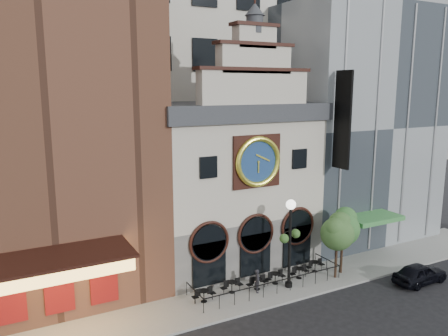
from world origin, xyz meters
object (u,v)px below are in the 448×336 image
(bistro_0, at_px, (204,295))
(bistro_5, at_px, (315,266))
(tree_left, at_px, (338,231))
(car_right, at_px, (420,273))
(lamppost, at_px, (290,234))
(bistro_4, at_px, (299,272))
(bistro_3, at_px, (275,277))
(tree_right, at_px, (343,226))
(bistro_2, at_px, (257,283))
(bistro_1, at_px, (232,286))
(pedestrian, at_px, (257,281))

(bistro_0, height_order, bistro_5, same)
(bistro_5, bearing_deg, tree_left, -64.38)
(bistro_0, bearing_deg, tree_left, -6.20)
(car_right, bearing_deg, lamppost, 66.85)
(tree_left, bearing_deg, bistro_4, 156.78)
(bistro_3, distance_m, bistro_5, 3.74)
(bistro_4, height_order, tree_right, tree_right)
(bistro_0, distance_m, tree_left, 10.33)
(bistro_0, bearing_deg, bistro_2, -1.39)
(car_right, bearing_deg, bistro_1, 68.92)
(bistro_2, distance_m, tree_left, 6.72)
(bistro_0, distance_m, bistro_3, 5.43)
(bistro_4, xyz_separation_m, lamppost, (-1.44, -0.74, 3.31))
(bistro_3, distance_m, tree_right, 6.20)
(bistro_2, relative_size, bistro_5, 1.00)
(tree_left, bearing_deg, pedestrian, 174.20)
(bistro_3, distance_m, car_right, 10.14)
(bistro_0, xyz_separation_m, tree_right, (10.78, -0.61, 3.06))
(bistro_3, distance_m, pedestrian, 1.84)
(bistro_5, height_order, tree_right, tree_right)
(bistro_1, distance_m, lamppost, 5.16)
(bistro_2, relative_size, tree_right, 0.33)
(bistro_1, relative_size, bistro_2, 1.00)
(bistro_1, distance_m, bistro_3, 3.28)
(tree_right, bearing_deg, bistro_4, 170.20)
(bistro_3, bearing_deg, lamppost, -56.02)
(bistro_2, height_order, tree_right, tree_right)
(bistro_0, bearing_deg, bistro_1, 7.13)
(bistro_3, bearing_deg, pedestrian, -164.59)
(car_right, bearing_deg, tree_left, 54.96)
(bistro_1, bearing_deg, tree_right, -5.83)
(bistro_0, bearing_deg, tree_right, -3.24)
(bistro_4, distance_m, bistro_5, 1.78)
(bistro_2, distance_m, pedestrian, 0.52)
(bistro_2, bearing_deg, bistro_1, 168.13)
(tree_right, bearing_deg, bistro_3, 173.09)
(lamppost, xyz_separation_m, tree_left, (3.86, -0.30, -0.33))
(bistro_2, bearing_deg, bistro_5, 4.84)
(pedestrian, bearing_deg, bistro_2, -4.56)
(bistro_5, distance_m, lamppost, 4.72)
(tree_left, bearing_deg, bistro_0, 173.80)
(bistro_3, xyz_separation_m, bistro_4, (1.98, -0.07, 0.00))
(bistro_1, bearing_deg, bistro_0, -172.87)
(bistro_1, bearing_deg, bistro_2, -11.87)
(bistro_3, bearing_deg, tree_right, -6.91)
(tree_right, bearing_deg, bistro_2, 175.72)
(bistro_2, relative_size, bistro_3, 1.00)
(lamppost, bearing_deg, bistro_4, 8.22)
(bistro_2, xyz_separation_m, tree_left, (5.94, -0.97, 2.97))
(bistro_2, xyz_separation_m, bistro_3, (1.54, 0.13, 0.00))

